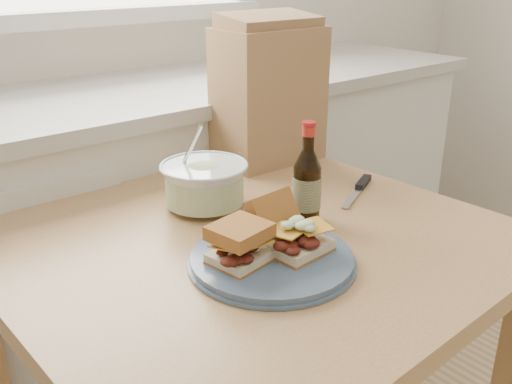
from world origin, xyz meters
TOP-DOWN VIEW (x-y plane):
  - cabinet_run at (-0.00, 1.70)m, footprint 2.50×0.64m
  - dining_table at (-0.16, 1.00)m, footprint 0.98×0.98m
  - plate at (-0.20, 0.86)m, footprint 0.29×0.29m
  - sandwich_left at (-0.26, 0.87)m, footprint 0.11×0.10m
  - sandwich_right at (-0.15, 0.86)m, footprint 0.11×0.15m
  - coleslaw_bowl at (-0.15, 1.14)m, footprint 0.19×0.19m
  - beer_bottle at (-0.02, 0.95)m, footprint 0.06×0.06m
  - knife at (0.20, 1.00)m, footprint 0.19×0.11m
  - paper_bag at (0.18, 1.30)m, footprint 0.27×0.19m

SIDE VIEW (x-z plane):
  - cabinet_run at x=0.00m, z-range 0.00..0.94m
  - dining_table at x=-0.16m, z-range 0.28..1.06m
  - knife at x=0.20m, z-range 0.78..0.80m
  - plate at x=-0.20m, z-range 0.78..0.80m
  - coleslaw_bowl at x=-0.15m, z-range 0.74..0.93m
  - sandwich_right at x=-0.15m, z-range 0.79..0.88m
  - sandwich_left at x=-0.26m, z-range 0.80..0.87m
  - beer_bottle at x=-0.02m, z-range 0.76..0.97m
  - paper_bag at x=0.18m, z-range 0.78..1.13m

